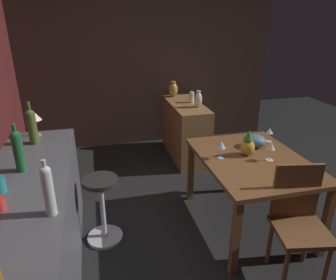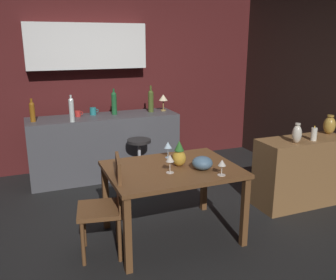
{
  "view_description": "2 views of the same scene",
  "coord_description": "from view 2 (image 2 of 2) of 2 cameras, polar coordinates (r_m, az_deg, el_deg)",
  "views": [
    {
      "loc": [
        -2.3,
        1.0,
        1.99
      ],
      "look_at": [
        0.37,
        0.34,
        0.88
      ],
      "focal_mm": 32.89,
      "sensor_mm": 36.0,
      "label": 1
    },
    {
      "loc": [
        -1.23,
        -3.5,
        1.94
      ],
      "look_at": [
        0.3,
        0.31,
        0.81
      ],
      "focal_mm": 38.94,
      "sensor_mm": 36.0,
      "label": 2
    }
  ],
  "objects": [
    {
      "name": "wine_glass_right",
      "position": [
        3.8,
        -0.01,
        -0.85
      ],
      "size": [
        0.08,
        0.08,
        0.17
      ],
      "color": "silver",
      "rests_on": "dining_table"
    },
    {
      "name": "kitchen_counter",
      "position": [
        5.34,
        -9.86,
        -0.99
      ],
      "size": [
        2.1,
        0.6,
        0.9
      ],
      "primitive_type": "cube",
      "color": "#4C4C51",
      "rests_on": "ground_plane"
    },
    {
      "name": "wine_bottle_green",
      "position": [
        5.28,
        -8.44,
        5.86
      ],
      "size": [
        0.08,
        0.08,
        0.37
      ],
      "color": "#1E592D",
      "rests_on": "kitchen_counter"
    },
    {
      "name": "vase_ceramic_ivory",
      "position": [
        4.3,
        19.53,
        0.93
      ],
      "size": [
        0.1,
        0.1,
        0.23
      ],
      "color": "beige",
      "rests_on": "sideboard_cabinet"
    },
    {
      "name": "wine_bottle_clear",
      "position": [
        4.91,
        -14.87,
        4.73
      ],
      "size": [
        0.07,
        0.07,
        0.35
      ],
      "color": "silver",
      "rests_on": "kitchen_counter"
    },
    {
      "name": "vase_brass",
      "position": [
        4.88,
        23.96,
        2.15
      ],
      "size": [
        0.14,
        0.14,
        0.23
      ],
      "color": "#B78C38",
      "rests_on": "sideboard_cabinet"
    },
    {
      "name": "cup_teal",
      "position": [
        5.33,
        -11.64,
        4.44
      ],
      "size": [
        0.13,
        0.09,
        0.1
      ],
      "color": "teal",
      "rests_on": "kitchen_counter"
    },
    {
      "name": "pineapple_centerpiece",
      "position": [
        3.56,
        1.75,
        -2.39
      ],
      "size": [
        0.14,
        0.14,
        0.26
      ],
      "color": "gold",
      "rests_on": "dining_table"
    },
    {
      "name": "sideboard_cabinet",
      "position": [
        4.66,
        20.07,
        -4.69
      ],
      "size": [
        1.1,
        0.44,
        0.82
      ],
      "primitive_type": "cube",
      "color": "olive",
      "rests_on": "ground_plane"
    },
    {
      "name": "wine_glass_center",
      "position": [
        3.37,
        0.31,
        -2.99
      ],
      "size": [
        0.08,
        0.08,
        0.18
      ],
      "color": "silver",
      "rests_on": "dining_table"
    },
    {
      "name": "counter_lamp",
      "position": [
        5.5,
        -0.75,
        6.51
      ],
      "size": [
        0.13,
        0.13,
        0.25
      ],
      "color": "#A58447",
      "rests_on": "kitchen_counter"
    },
    {
      "name": "wall_side_right",
      "position": [
        5.39,
        22.97,
        7.41
      ],
      "size": [
        0.1,
        4.4,
        2.6
      ],
      "primitive_type": "cube",
      "color": "#33231E",
      "rests_on": "ground_plane"
    },
    {
      "name": "dining_table",
      "position": [
        3.58,
        0.63,
        -5.61
      ],
      "size": [
        1.26,
        0.94,
        0.74
      ],
      "color": "brown",
      "rests_on": "ground_plane"
    },
    {
      "name": "bar_stool",
      "position": [
        4.98,
        -4.49,
        -3.28
      ],
      "size": [
        0.34,
        0.34,
        0.65
      ],
      "color": "#262323",
      "rests_on": "ground_plane"
    },
    {
      "name": "pillar_candle_tall",
      "position": [
        4.49,
        21.87,
        0.85
      ],
      "size": [
        0.07,
        0.07,
        0.18
      ],
      "color": "white",
      "rests_on": "sideboard_cabinet"
    },
    {
      "name": "wall_kitchen_back",
      "position": [
        5.72,
        -10.2,
        9.9
      ],
      "size": [
        5.2,
        0.33,
        2.6
      ],
      "color": "#4C1919",
      "rests_on": "ground_plane"
    },
    {
      "name": "wine_bottle_amber",
      "position": [
        5.07,
        -20.49,
        4.3
      ],
      "size": [
        0.07,
        0.07,
        0.31
      ],
      "color": "#8C5114",
      "rests_on": "kitchen_counter"
    },
    {
      "name": "wine_glass_left",
      "position": [
        3.35,
        8.45,
        -3.67
      ],
      "size": [
        0.08,
        0.08,
        0.15
      ],
      "color": "silver",
      "rests_on": "dining_table"
    },
    {
      "name": "fruit_bowl",
      "position": [
        3.49,
        5.39,
        -3.6
      ],
      "size": [
        0.2,
        0.2,
        0.13
      ],
      "primitive_type": "ellipsoid",
      "color": "slate",
      "rests_on": "dining_table"
    },
    {
      "name": "wine_bottle_olive",
      "position": [
        5.42,
        -2.71,
        6.26
      ],
      "size": [
        0.08,
        0.08,
        0.39
      ],
      "color": "#475623",
      "rests_on": "kitchen_counter"
    },
    {
      "name": "chair_near_window",
      "position": [
        3.4,
        -9.46,
        -9.72
      ],
      "size": [
        0.47,
        0.47,
        0.93
      ],
      "color": "brown",
      "rests_on": "ground_plane"
    },
    {
      "name": "ground_plane",
      "position": [
        4.18,
        -2.33,
        -12.21
      ],
      "size": [
        9.0,
        9.0,
        0.0
      ],
      "primitive_type": "plane",
      "color": "black"
    },
    {
      "name": "cup_red",
      "position": [
        5.25,
        -13.92,
        4.02
      ],
      "size": [
        0.11,
        0.08,
        0.08
      ],
      "color": "red",
      "rests_on": "kitchen_counter"
    }
  ]
}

